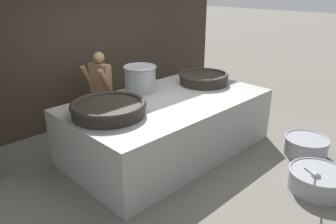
% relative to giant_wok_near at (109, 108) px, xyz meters
% --- Properties ---
extents(ground_plane, '(60.00, 60.00, 0.00)m').
position_rel_giant_wok_near_xyz_m(ground_plane, '(1.12, -0.10, -1.05)').
color(ground_plane, '#666059').
extents(back_wall, '(7.26, 0.24, 4.46)m').
position_rel_giant_wok_near_xyz_m(back_wall, '(1.12, 2.21, 1.18)').
color(back_wall, '#382D23').
rests_on(back_wall, ground_plane).
extents(hearth_platform, '(3.40, 1.94, 0.94)m').
position_rel_giant_wok_near_xyz_m(hearth_platform, '(1.12, -0.10, -0.58)').
color(hearth_platform, gray).
rests_on(hearth_platform, ground_plane).
extents(giant_wok_near, '(1.11, 1.11, 0.21)m').
position_rel_giant_wok_near_xyz_m(giant_wok_near, '(0.00, 0.00, 0.00)').
color(giant_wok_near, black).
rests_on(giant_wok_near, hearth_platform).
extents(giant_wok_far, '(0.94, 0.94, 0.20)m').
position_rel_giant_wok_near_xyz_m(giant_wok_far, '(2.22, 0.05, -0.00)').
color(giant_wok_far, black).
rests_on(giant_wok_far, hearth_platform).
extents(stock_pot, '(0.58, 0.58, 0.46)m').
position_rel_giant_wok_near_xyz_m(stock_pot, '(1.06, 0.54, 0.13)').
color(stock_pot, gray).
rests_on(stock_pot, hearth_platform).
extents(cook, '(0.42, 0.61, 1.56)m').
position_rel_giant_wok_near_xyz_m(cook, '(0.80, 1.42, -0.21)').
color(cook, '#9E7551').
rests_on(cook, ground_plane).
extents(prep_bowl_vegetables, '(1.06, 0.82, 0.65)m').
position_rel_giant_wok_near_xyz_m(prep_bowl_vegetables, '(1.76, -2.45, -0.88)').
color(prep_bowl_vegetables, gray).
rests_on(prep_bowl_vegetables, ground_plane).
extents(prep_bowl_meat, '(0.73, 0.73, 0.32)m').
position_rel_giant_wok_near_xyz_m(prep_bowl_meat, '(2.65, -1.89, -0.88)').
color(prep_bowl_meat, gray).
rests_on(prep_bowl_meat, ground_plane).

